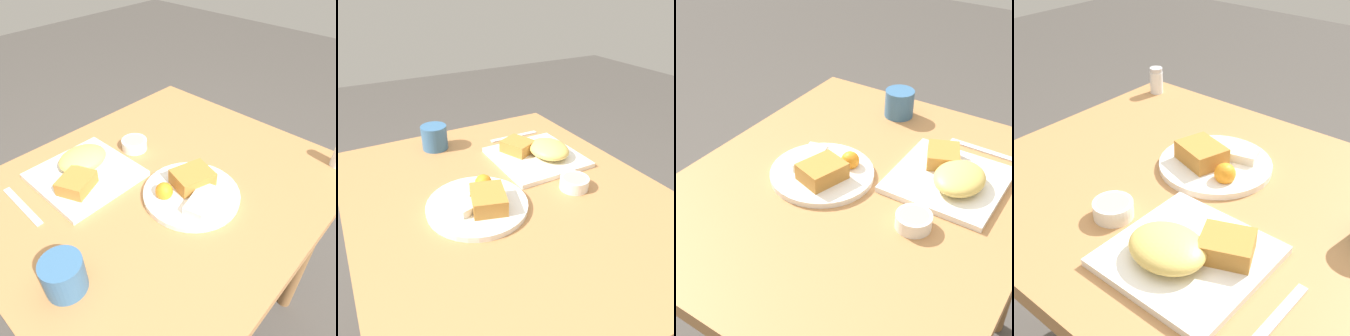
# 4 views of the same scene
# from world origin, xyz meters

# --- Properties ---
(ground_plane) EXTENTS (8.00, 8.00, 0.00)m
(ground_plane) POSITION_xyz_m (0.00, 0.00, 0.00)
(ground_plane) COLOR #4C4742
(dining_table) EXTENTS (0.90, 0.76, 0.72)m
(dining_table) POSITION_xyz_m (0.00, 0.00, 0.63)
(dining_table) COLOR #B27A47
(dining_table) RESTS_ON ground_plane
(plate_square_near) EXTENTS (0.24, 0.24, 0.06)m
(plate_square_near) POSITION_xyz_m (0.12, -0.17, 0.74)
(plate_square_near) COLOR white
(plate_square_near) RESTS_ON dining_table
(plate_oval_far) EXTENTS (0.24, 0.24, 0.05)m
(plate_oval_far) POSITION_xyz_m (-0.02, 0.09, 0.74)
(plate_oval_far) COLOR white
(plate_oval_far) RESTS_ON dining_table
(sauce_ramekin) EXTENTS (0.07, 0.07, 0.03)m
(sauce_ramekin) POSITION_xyz_m (-0.06, -0.16, 0.74)
(sauce_ramekin) COLOR white
(sauce_ramekin) RESTS_ON dining_table
(butter_knife) EXTENTS (0.02, 0.17, 0.00)m
(butter_knife) POSITION_xyz_m (0.29, -0.19, 0.73)
(butter_knife) COLOR silver
(butter_knife) RESTS_ON dining_table
(coffee_mug) EXTENTS (0.08, 0.08, 0.08)m
(coffee_mug) POSITION_xyz_m (0.34, 0.08, 0.76)
(coffee_mug) COLOR #386693
(coffee_mug) RESTS_ON dining_table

